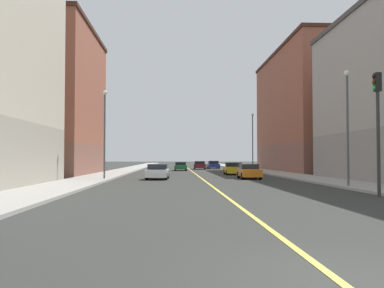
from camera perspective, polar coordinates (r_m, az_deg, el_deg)
The scene contains 16 objects.
ground_plane at distance 6.90m, azimuth 19.61°, elevation -17.51°, with size 400.00×400.00×0.00m, color #2E302D.
sidewalk_left at distance 56.49m, azimuth 9.78°, elevation -3.76°, with size 3.73×168.00×0.15m, color #9E9B93.
sidewalk_right at distance 55.65m, azimuth -9.87°, elevation -3.79°, with size 3.73×168.00×0.15m, color #9E9B93.
lane_center_stripe at distance 55.25m, azimuth 0.03°, elevation -3.90°, with size 0.16×154.00×0.01m, color #E5D14C.
building_left_mid at distance 58.34m, azimuth 16.51°, elevation 4.41°, with size 10.46×24.56×16.52m.
building_right_midblock at distance 47.20m, azimuth -19.90°, elevation 5.65°, with size 10.46×16.65×16.04m.
traffic_light_left_near at distance 21.31m, azimuth 24.76°, elevation 3.58°, with size 0.40×0.32×5.96m.
street_lamp_left_near at distance 26.89m, azimuth 21.13°, elevation 3.78°, with size 0.36×0.36×7.18m.
street_lamp_right_near at distance 34.43m, azimuth -12.25°, elevation 2.62°, with size 0.36×0.36×7.36m.
street_lamp_left_far at distance 55.88m, azimuth 8.57°, elevation 1.10°, with size 0.36×0.36×7.84m.
car_orange at distance 36.43m, azimuth 8.07°, elevation -3.87°, with size 1.85×3.96×1.32m.
car_green at distance 59.33m, azimuth -1.63°, elevation -3.18°, with size 1.81×4.43×1.26m.
car_white at distance 35.43m, azimuth -4.88°, elevation -3.93°, with size 1.99×4.26×1.32m.
car_yellow at distance 45.33m, azimuth 5.88°, elevation -3.49°, with size 2.03×4.28×1.36m.
car_blue at distance 69.74m, azimuth 3.01°, elevation -2.97°, with size 2.00×4.59×1.36m.
car_maroon at distance 66.13m, azimuth 1.09°, elevation -3.03°, with size 2.07×4.14×1.33m.
Camera 1 is at (-2.49, -6.17, 1.86)m, focal length 37.72 mm.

